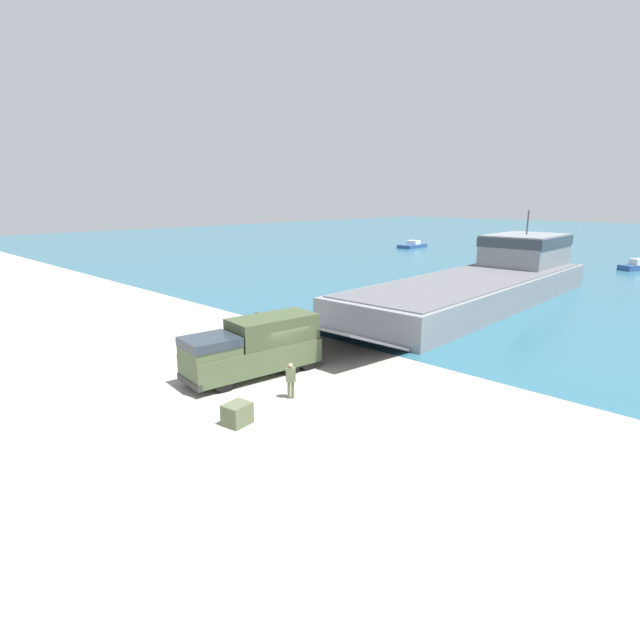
{
  "coord_description": "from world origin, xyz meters",
  "views": [
    {
      "loc": [
        19.42,
        -16.91,
        9.21
      ],
      "look_at": [
        -0.64,
        3.77,
        2.06
      ],
      "focal_mm": 28.0,
      "sensor_mm": 36.0,
      "label": 1
    }
  ],
  "objects": [
    {
      "name": "ground_plane",
      "position": [
        0.0,
        0.0,
        0.0
      ],
      "size": [
        240.0,
        240.0,
        0.0
      ],
      "primitive_type": "plane",
      "color": "#9E998E"
    },
    {
      "name": "landing_craft",
      "position": [
        -0.95,
        26.14,
        1.93
      ],
      "size": [
        9.63,
        38.0,
        7.87
      ],
      "rotation": [
        0.0,
        0.0,
        0.03
      ],
      "color": "gray",
      "rests_on": "ground_plane"
    },
    {
      "name": "military_truck",
      "position": [
        -0.39,
        -1.47,
        1.58
      ],
      "size": [
        3.26,
        7.63,
        3.05
      ],
      "rotation": [
        0.0,
        0.0,
        -1.7
      ],
      "color": "#475638",
      "rests_on": "ground_plane"
    },
    {
      "name": "soldier_on_ramp",
      "position": [
        3.23,
        -2.18,
        1.0
      ],
      "size": [
        0.45,
        0.5,
        1.74
      ],
      "rotation": [
        0.0,
        0.0,
        5.66
      ],
      "color": "#566042",
      "rests_on": "ground_plane"
    },
    {
      "name": "moored_boat_a",
      "position": [
        4.38,
        57.74,
        0.48
      ],
      "size": [
        4.08,
        5.8,
        1.46
      ],
      "rotation": [
        0.0,
        0.0,
        5.83
      ],
      "color": "navy",
      "rests_on": "ground_plane"
    },
    {
      "name": "moored_boat_b",
      "position": [
        -32.94,
        61.69,
        0.43
      ],
      "size": [
        2.92,
        6.14,
        1.3
      ],
      "rotation": [
        0.0,
        0.0,
        3.17
      ],
      "color": "navy",
      "rests_on": "ground_plane"
    },
    {
      "name": "cargo_crate",
      "position": [
        3.64,
        -5.58,
        0.45
      ],
      "size": [
        1.05,
        1.2,
        0.89
      ],
      "primitive_type": "cube",
      "rotation": [
        0.0,
        0.0,
        0.15
      ],
      "color": "#566042",
      "rests_on": "ground_plane"
    }
  ]
}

